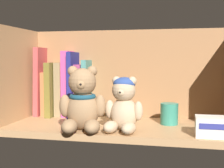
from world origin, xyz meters
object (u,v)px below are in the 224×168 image
Objects in this scene: book_6 at (82,90)px; pillar_candle at (169,114)px; book_3 at (62,89)px; book_5 at (75,84)px; teddy_bear_larger at (82,103)px; teddy_bear_smaller at (124,105)px; book_1 at (49,93)px; small_product_box at (215,127)px; book_0 at (42,81)px; book_2 at (55,89)px; book_7 at (88,88)px; book_4 at (69,84)px.

book_6 is 32.78cm from pillar_candle.
book_3 is 0.84× the size of book_5.
teddy_bear_larger is 1.19× the size of teddy_bear_smaller.
book_1 reaches higher than pillar_candle.
book_3 is 55.94cm from small_product_box.
book_2 is at bearing 0.00° from book_0.
book_7 is at bearing 102.68° from teddy_bear_larger.
book_4 reaches higher than book_1.
book_1 is (2.38, 0.00, -4.41)cm from book_0.
pillar_candle is at bearing -11.97° from book_3.
book_1 reaches higher than teddy_bear_smaller.
book_6 is (15.06, 0.00, -3.01)cm from book_0.
pillar_candle is (43.85, -8.21, -4.55)cm from book_1.
teddy_bear_smaller is (21.14, -20.17, -4.09)cm from book_5.
book_4 reaches higher than book_5.
book_7 is at bearing 0.00° from book_2.
book_0 is 1.06× the size of book_4.
book_4 reaches higher than teddy_bear_smaller.
book_7 is at bearing 164.11° from pillar_candle.
book_4 reaches higher than pillar_candle.
pillar_candle is at bearing -10.06° from book_0.
book_5 is 1.14× the size of book_7.
book_7 reaches higher than book_6.
book_2 is at bearing 128.40° from teddy_bear_larger.
small_product_box is at bearing -20.50° from book_0.
teddy_bear_smaller is at bearing -43.66° from book_5.
small_product_box is (12.30, -13.68, -0.65)cm from pillar_candle.
book_4 is 1.16× the size of book_7.
book_6 is 23.22cm from teddy_bear_larger.
book_6 is (7.54, 0.00, -0.31)cm from book_3.
book_3 reaches higher than teddy_bear_larger.
pillar_candle is at bearing 44.16° from teddy_bear_smaller.
small_product_box is at bearing 0.17° from teddy_bear_larger.
teddy_bear_larger is at bearing -149.99° from pillar_candle.
book_5 is at bearing 0.00° from book_2.
book_7 is (2.36, 0.00, 0.78)cm from book_6.
book_3 is at bearing 180.00° from book_7.
teddy_bear_larger is (14.85, -21.99, -1.71)cm from book_3.
book_1 is at bearing 158.71° from small_product_box.
book_6 reaches higher than small_product_box.
book_7 is at bearing 0.00° from book_6.
book_1 is 5.41cm from book_3.
book_1 is 0.78× the size of book_7.
book_1 is 1.55× the size of small_product_box.
book_2 is 58.31cm from small_product_box.
teddy_bear_smaller reaches higher than pillar_candle.
book_2 is (2.56, 0.00, 1.73)cm from book_1.
book_5 reaches higher than book_3.
book_7 is at bearing 151.98° from small_product_box.
book_5 is (10.39, 0.00, 3.55)cm from book_1.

